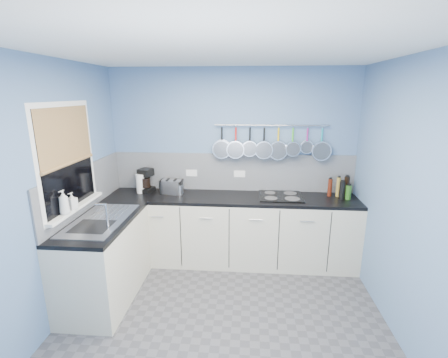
# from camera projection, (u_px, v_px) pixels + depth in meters

# --- Properties ---
(floor) EXTENTS (3.20, 3.00, 0.02)m
(floor) POSITION_uv_depth(u_px,v_px,m) (223.00, 321.00, 3.18)
(floor) COLOR #47474C
(floor) RESTS_ON ground
(ceiling) EXTENTS (3.20, 3.00, 0.02)m
(ceiling) POSITION_uv_depth(u_px,v_px,m) (223.00, 49.00, 2.52)
(ceiling) COLOR white
(ceiling) RESTS_ON ground
(wall_back) EXTENTS (3.20, 0.02, 2.50)m
(wall_back) POSITION_uv_depth(u_px,v_px,m) (232.00, 164.00, 4.30)
(wall_back) COLOR #5475A1
(wall_back) RESTS_ON ground
(wall_front) EXTENTS (3.20, 0.02, 2.50)m
(wall_front) POSITION_uv_depth(u_px,v_px,m) (194.00, 313.00, 1.40)
(wall_front) COLOR #5475A1
(wall_front) RESTS_ON ground
(wall_left) EXTENTS (0.02, 3.00, 2.50)m
(wall_left) POSITION_uv_depth(u_px,v_px,m) (50.00, 196.00, 2.98)
(wall_left) COLOR #5475A1
(wall_left) RESTS_ON ground
(wall_right) EXTENTS (0.02, 3.00, 2.50)m
(wall_right) POSITION_uv_depth(u_px,v_px,m) (411.00, 206.00, 2.73)
(wall_right) COLOR #5475A1
(wall_right) RESTS_ON ground
(backsplash_back) EXTENTS (3.20, 0.02, 0.50)m
(backsplash_back) POSITION_uv_depth(u_px,v_px,m) (232.00, 172.00, 4.31)
(backsplash_back) COLOR #97989E
(backsplash_back) RESTS_ON wall_back
(backsplash_left) EXTENTS (0.02, 1.80, 0.50)m
(backsplash_left) POSITION_uv_depth(u_px,v_px,m) (86.00, 188.00, 3.58)
(backsplash_left) COLOR #97989E
(backsplash_left) RESTS_ON wall_left
(cabinet_run_back) EXTENTS (3.20, 0.60, 0.86)m
(cabinet_run_back) POSITION_uv_depth(u_px,v_px,m) (231.00, 230.00, 4.22)
(cabinet_run_back) COLOR beige
(cabinet_run_back) RESTS_ON ground
(worktop_back) EXTENTS (3.20, 0.60, 0.04)m
(worktop_back) POSITION_uv_depth(u_px,v_px,m) (231.00, 198.00, 4.10)
(worktop_back) COLOR black
(worktop_back) RESTS_ON cabinet_run_back
(cabinet_run_left) EXTENTS (0.60, 1.20, 0.86)m
(cabinet_run_left) POSITION_uv_depth(u_px,v_px,m) (105.00, 261.00, 3.45)
(cabinet_run_left) COLOR beige
(cabinet_run_left) RESTS_ON ground
(worktop_left) EXTENTS (0.60, 1.20, 0.04)m
(worktop_left) POSITION_uv_depth(u_px,v_px,m) (101.00, 222.00, 3.34)
(worktop_left) COLOR black
(worktop_left) RESTS_ON cabinet_run_left
(window_frame) EXTENTS (0.01, 1.00, 1.10)m
(window_frame) POSITION_uv_depth(u_px,v_px,m) (67.00, 158.00, 3.18)
(window_frame) COLOR white
(window_frame) RESTS_ON wall_left
(window_glass) EXTENTS (0.01, 0.90, 1.00)m
(window_glass) POSITION_uv_depth(u_px,v_px,m) (68.00, 158.00, 3.18)
(window_glass) COLOR black
(window_glass) RESTS_ON wall_left
(bamboo_blind) EXTENTS (0.01, 0.90, 0.55)m
(bamboo_blind) POSITION_uv_depth(u_px,v_px,m) (66.00, 136.00, 3.13)
(bamboo_blind) COLOR #A78255
(bamboo_blind) RESTS_ON wall_left
(window_sill) EXTENTS (0.10, 0.98, 0.03)m
(window_sill) POSITION_uv_depth(u_px,v_px,m) (76.00, 207.00, 3.32)
(window_sill) COLOR white
(window_sill) RESTS_ON wall_left
(sink_unit) EXTENTS (0.50, 0.95, 0.01)m
(sink_unit) POSITION_uv_depth(u_px,v_px,m) (101.00, 220.00, 3.33)
(sink_unit) COLOR silver
(sink_unit) RESTS_ON worktop_left
(mixer_tap) EXTENTS (0.12, 0.08, 0.26)m
(mixer_tap) POSITION_uv_depth(u_px,v_px,m) (107.00, 215.00, 3.11)
(mixer_tap) COLOR silver
(mixer_tap) RESTS_ON worktop_left
(socket_left) EXTENTS (0.15, 0.01, 0.09)m
(socket_left) POSITION_uv_depth(u_px,v_px,m) (192.00, 173.00, 4.34)
(socket_left) COLOR white
(socket_left) RESTS_ON backsplash_back
(socket_right) EXTENTS (0.15, 0.01, 0.09)m
(socket_right) POSITION_uv_depth(u_px,v_px,m) (240.00, 174.00, 4.29)
(socket_right) COLOR white
(socket_right) RESTS_ON backsplash_back
(pot_rail) EXTENTS (1.45, 0.02, 0.02)m
(pot_rail) POSITION_uv_depth(u_px,v_px,m) (272.00, 125.00, 4.07)
(pot_rail) COLOR silver
(pot_rail) RESTS_ON wall_back
(soap_bottle_a) EXTENTS (0.11, 0.11, 0.24)m
(soap_bottle_a) POSITION_uv_depth(u_px,v_px,m) (64.00, 202.00, 3.06)
(soap_bottle_a) COLOR white
(soap_bottle_a) RESTS_ON window_sill
(soap_bottle_b) EXTENTS (0.10, 0.10, 0.17)m
(soap_bottle_b) POSITION_uv_depth(u_px,v_px,m) (72.00, 201.00, 3.20)
(soap_bottle_b) COLOR white
(soap_bottle_b) RESTS_ON window_sill
(paper_towel) EXTENTS (0.13, 0.13, 0.25)m
(paper_towel) POSITION_uv_depth(u_px,v_px,m) (140.00, 184.00, 4.22)
(paper_towel) COLOR white
(paper_towel) RESTS_ON worktop_back
(coffee_maker) EXTENTS (0.22, 0.24, 0.31)m
(coffee_maker) POSITION_uv_depth(u_px,v_px,m) (146.00, 181.00, 4.25)
(coffee_maker) COLOR black
(coffee_maker) RESTS_ON worktop_back
(toaster) EXTENTS (0.31, 0.22, 0.18)m
(toaster) POSITION_uv_depth(u_px,v_px,m) (172.00, 187.00, 4.21)
(toaster) COLOR silver
(toaster) RESTS_ON worktop_back
(canister) EXTENTS (0.09, 0.09, 0.13)m
(canister) POSITION_uv_depth(u_px,v_px,m) (179.00, 190.00, 4.16)
(canister) COLOR silver
(canister) RESTS_ON worktop_back
(hob) EXTENTS (0.54, 0.48, 0.01)m
(hob) POSITION_uv_depth(u_px,v_px,m) (281.00, 196.00, 4.09)
(hob) COLOR black
(hob) RESTS_ON worktop_back
(pan_0) EXTENTS (0.24, 0.07, 0.43)m
(pan_0) POSITION_uv_depth(u_px,v_px,m) (222.00, 142.00, 4.17)
(pan_0) COLOR silver
(pan_0) RESTS_ON pot_rail
(pan_1) EXTENTS (0.23, 0.11, 0.42)m
(pan_1) POSITION_uv_depth(u_px,v_px,m) (236.00, 142.00, 4.15)
(pan_1) COLOR silver
(pan_1) RESTS_ON pot_rail
(pan_2) EXTENTS (0.20, 0.10, 0.39)m
(pan_2) POSITION_uv_depth(u_px,v_px,m) (250.00, 141.00, 4.13)
(pan_2) COLOR silver
(pan_2) RESTS_ON pot_rail
(pan_3) EXTENTS (0.23, 0.10, 0.42)m
(pan_3) POSITION_uv_depth(u_px,v_px,m) (264.00, 142.00, 4.12)
(pan_3) COLOR silver
(pan_3) RESTS_ON pot_rail
(pan_4) EXTENTS (0.25, 0.07, 0.44)m
(pan_4) POSITION_uv_depth(u_px,v_px,m) (278.00, 143.00, 4.11)
(pan_4) COLOR silver
(pan_4) RESTS_ON pot_rail
(pan_5) EXTENTS (0.19, 0.12, 0.38)m
(pan_5) POSITION_uv_depth(u_px,v_px,m) (293.00, 141.00, 4.09)
(pan_5) COLOR silver
(pan_5) RESTS_ON pot_rail
(pan_6) EXTENTS (0.16, 0.05, 0.35)m
(pan_6) POSITION_uv_depth(u_px,v_px,m) (307.00, 140.00, 4.07)
(pan_6) COLOR silver
(pan_6) RESTS_ON pot_rail
(pan_7) EXTENTS (0.25, 0.08, 0.44)m
(pan_7) POSITION_uv_depth(u_px,v_px,m) (321.00, 143.00, 4.07)
(pan_7) COLOR silver
(pan_7) RESTS_ON pot_rail
(condiment_0) EXTENTS (0.07, 0.07, 0.26)m
(condiment_0) POSITION_uv_depth(u_px,v_px,m) (346.00, 186.00, 4.08)
(condiment_0) COLOR black
(condiment_0) RESTS_ON worktop_back
(condiment_1) EXTENTS (0.05, 0.05, 0.25)m
(condiment_1) POSITION_uv_depth(u_px,v_px,m) (338.00, 187.00, 4.07)
(condiment_1) COLOR olive
(condiment_1) RESTS_ON worktop_back
(condiment_2) EXTENTS (0.05, 0.05, 0.23)m
(condiment_2) POSITION_uv_depth(u_px,v_px,m) (330.00, 188.00, 4.09)
(condiment_2) COLOR #4C190C
(condiment_2) RESTS_ON worktop_back
(condiment_3) EXTENTS (0.07, 0.07, 0.18)m
(condiment_3) POSITION_uv_depth(u_px,v_px,m) (348.00, 192.00, 3.97)
(condiment_3) COLOR #265919
(condiment_3) RESTS_ON worktop_back
(condiment_4) EXTENTS (0.07, 0.07, 0.22)m
(condiment_4) POSITION_uv_depth(u_px,v_px,m) (342.00, 190.00, 3.98)
(condiment_4) COLOR black
(condiment_4) RESTS_ON worktop_back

